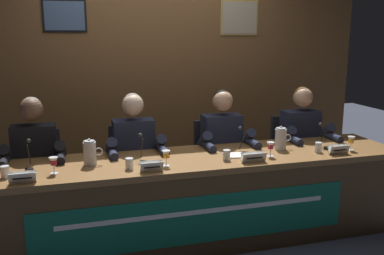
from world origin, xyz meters
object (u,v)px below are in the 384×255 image
panelist_center_left (135,152)px  chair_far_left (39,183)px  conference_table (196,187)px  water_cup_far_left (5,172)px  microphone_far_right (325,140)px  water_pitcher_left_side (90,153)px  microphone_far_left (29,160)px  juice_glass_center_left (166,155)px  juice_glass_center_right (271,146)px  document_stack_center_right (236,155)px  nameplate_center_right (254,157)px  juice_glass_far_left (53,162)px  microphone_center_left (142,153)px  water_cup_center_left (129,164)px  water_pitcher_right_side (281,139)px  water_cup_far_right (318,148)px  panelist_far_left (35,159)px  microphone_center_right (244,145)px  panelist_center_right (224,145)px  juice_glass_far_right (351,141)px  nameplate_far_left (22,178)px  water_cup_center_right (227,156)px  nameplate_center_left (152,167)px  chair_far_right (292,161)px  nameplate_far_right (339,150)px  panelist_far_right (304,139)px  chair_center_left (133,175)px  chair_center_right (217,167)px

panelist_center_left → chair_far_left: bearing=166.6°
conference_table → water_cup_far_left: bearing=-179.1°
microphone_far_right → water_pitcher_left_side: 2.03m
microphone_far_left → juice_glass_center_left: bearing=-11.4°
juice_glass_center_right → document_stack_center_right: size_ratio=0.53×
chair_far_left → nameplate_center_right: size_ratio=4.47×
juice_glass_far_left → microphone_center_left: bearing=9.1°
water_cup_center_left → water_pitcher_right_side: size_ratio=0.40×
chair_far_left → water_cup_far_right: chair_far_left is taller
panelist_far_left → water_cup_center_left: size_ratio=14.29×
microphone_center_left → microphone_center_right: bearing=1.5°
panelist_center_right → juice_glass_far_right: bearing=-28.9°
nameplate_far_left → water_cup_center_right: (1.52, 0.13, -0.00)m
nameplate_center_left → water_cup_center_left: bearing=144.1°
panelist_center_left → microphone_far_right: 1.68m
juice_glass_center_left → juice_glass_far_right: (1.65, 0.00, 0.00)m
conference_table → nameplate_far_left: nameplate_far_left is taller
water_cup_center_left → juice_glass_center_left: bearing=0.1°
water_cup_center_right → water_cup_far_right: 0.84m
nameplate_center_left → juice_glass_center_right: bearing=7.0°
conference_table → nameplate_center_left: size_ratio=21.56×
water_cup_far_right → chair_far_right: bearing=77.1°
nameplate_far_left → nameplate_center_left: size_ratio=1.05×
microphone_far_left → juice_glass_center_left: (1.00, -0.20, 0.01)m
juice_glass_center_left → water_cup_center_left: bearing=-179.9°
conference_table → juice_glass_center_left: size_ratio=29.30×
panelist_far_left → microphone_far_right: bearing=-9.4°
nameplate_center_left → nameplate_far_right: 1.61m
water_cup_far_right → water_pitcher_left_side: bearing=175.0°
chair_far_left → document_stack_center_right: chair_far_left is taller
chair_far_left → juice_glass_far_left: (0.17, -0.70, 0.38)m
juice_glass_far_left → nameplate_far_right: 2.30m
juice_glass_far_right → juice_glass_center_right: bearing=179.0°
juice_glass_far_left → water_cup_center_left: (0.54, -0.04, -0.05)m
juice_glass_far_left → panelist_far_right: bearing=12.0°
panelist_center_left → juice_glass_far_right: bearing=-16.5°
microphone_center_left → water_pitcher_right_side: microphone_center_left is taller
microphone_center_right → microphone_center_left: bearing=-178.5°
water_pitcher_left_side → panelist_far_left: bearing=141.7°
panelist_center_left → water_cup_far_right: panelist_center_left is taller
chair_center_left → nameplate_center_right: 1.23m
nameplate_far_left → panelist_center_left: panelist_center_left is taller
microphone_far_left → microphone_far_right: same height
microphone_center_right → juice_glass_far_right: 0.95m
water_cup_far_left → juice_glass_far_right: size_ratio=0.69×
chair_center_left → chair_center_right: same height
chair_far_left → juice_glass_center_right: chair_far_left is taller
microphone_far_right → water_cup_center_right: bearing=-173.4°
conference_table → chair_center_right: 0.79m
juice_glass_far_left → document_stack_center_right: (1.44, 0.06, -0.08)m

